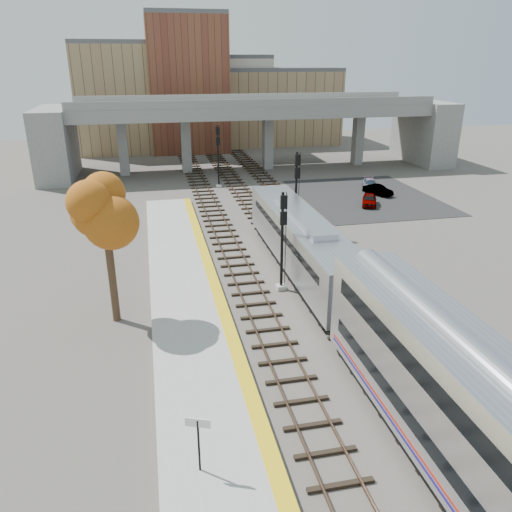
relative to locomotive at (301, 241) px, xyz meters
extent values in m
plane|color=#47423D|center=(-1.00, -9.81, -2.28)|extent=(160.00, 160.00, 0.00)
cube|color=#9E9E99|center=(-8.25, -9.81, -2.10)|extent=(4.50, 60.00, 0.35)
cube|color=yellow|center=(-6.35, -9.81, -1.92)|extent=(0.70, 60.00, 0.01)
cube|color=black|center=(-4.20, 2.69, -2.21)|extent=(2.50, 95.00, 0.14)
cube|color=brown|center=(-4.92, 2.69, -2.10)|extent=(0.07, 95.00, 0.14)
cube|color=brown|center=(-3.48, 2.69, -2.10)|extent=(0.07, 95.00, 0.14)
cube|color=black|center=(0.00, 2.69, -2.21)|extent=(2.50, 95.00, 0.14)
cube|color=brown|center=(-0.72, 2.69, -2.10)|extent=(0.07, 95.00, 0.14)
cube|color=brown|center=(0.72, 2.69, -2.10)|extent=(0.07, 95.00, 0.14)
cube|color=black|center=(4.00, 2.69, -2.21)|extent=(2.50, 95.00, 0.14)
cube|color=brown|center=(3.28, 2.69, -2.10)|extent=(0.07, 95.00, 0.14)
cube|color=brown|center=(4.72, 2.69, -2.10)|extent=(0.07, 95.00, 0.14)
cube|color=slate|center=(4.00, 35.19, 5.47)|extent=(46.00, 10.00, 1.50)
cube|color=slate|center=(4.00, 30.39, 6.72)|extent=(46.00, 0.20, 1.00)
cube|color=slate|center=(4.00, 39.99, 6.72)|extent=(46.00, 0.20, 1.00)
cube|color=slate|center=(-13.00, 35.19, 1.22)|extent=(1.20, 1.60, 7.00)
cube|color=slate|center=(-5.00, 35.19, 1.22)|extent=(1.20, 1.60, 7.00)
cube|color=slate|center=(6.00, 35.19, 1.22)|extent=(1.20, 1.60, 7.00)
cube|color=slate|center=(19.00, 35.19, 1.22)|extent=(1.20, 1.60, 7.00)
cube|color=slate|center=(-21.00, 35.19, 1.97)|extent=(4.00, 12.00, 8.50)
cube|color=slate|center=(29.00, 35.19, 1.97)|extent=(4.00, 12.00, 8.50)
cube|color=#937B55|center=(-11.00, 55.19, 5.72)|extent=(18.00, 14.00, 16.00)
cube|color=#4C4C4F|center=(-11.00, 55.19, 14.02)|extent=(18.00, 14.00, 0.60)
cube|color=beige|center=(3.00, 60.19, 4.72)|extent=(16.00, 16.00, 14.00)
cube|color=#4C4C4F|center=(3.00, 60.19, 12.02)|extent=(16.00, 16.00, 0.60)
cube|color=brown|center=(-3.00, 52.19, 7.72)|extent=(12.00, 10.00, 20.00)
cube|color=#4C4C4F|center=(-3.00, 52.19, 18.02)|extent=(12.00, 10.00, 0.60)
cube|color=#937B55|center=(13.00, 58.19, 3.72)|extent=(20.00, 14.00, 12.00)
cube|color=#4C4C4F|center=(13.00, 58.19, 10.02)|extent=(20.00, 14.00, 0.60)
cube|color=black|center=(13.00, 18.19, -2.26)|extent=(14.00, 18.00, 0.04)
cube|color=#A8AAB2|center=(0.00, -0.01, 0.07)|extent=(3.00, 19.00, 3.20)
cube|color=black|center=(0.00, 9.51, 0.67)|extent=(2.20, 0.06, 1.10)
cube|color=black|center=(0.00, -0.01, 0.67)|extent=(3.02, 16.15, 0.50)
cube|color=black|center=(0.00, -0.01, -1.78)|extent=(2.70, 17.10, 0.50)
cube|color=#A8AAB2|center=(0.00, -0.01, 1.87)|extent=(1.60, 9.50, 0.40)
cube|color=#9E9E99|center=(-2.10, -2.56, -2.13)|extent=(0.60, 0.60, 0.30)
cylinder|color=black|center=(-2.10, -2.56, 0.99)|extent=(0.19, 0.19, 6.54)
cube|color=black|center=(-2.10, -2.81, 3.70)|extent=(0.42, 0.18, 0.84)
cube|color=black|center=(-2.10, -2.81, 2.67)|extent=(0.42, 0.18, 0.84)
cube|color=#9E9E99|center=(2.00, 8.25, -2.13)|extent=(0.60, 0.60, 0.30)
cylinder|color=black|center=(2.00, 8.25, 1.21)|extent=(0.20, 0.20, 6.97)
cube|color=black|center=(2.00, 8.00, 4.10)|extent=(0.45, 0.18, 0.90)
cube|color=black|center=(2.00, 8.00, 3.00)|extent=(0.45, 0.18, 0.90)
cube|color=#9E9E99|center=(-2.10, 25.82, -2.13)|extent=(0.60, 0.60, 0.30)
cylinder|color=black|center=(-2.10, 25.82, 1.28)|extent=(0.20, 0.20, 7.12)
cube|color=black|center=(-2.10, 25.57, 4.23)|extent=(0.46, 0.18, 0.92)
cube|color=black|center=(-2.10, 25.57, 3.11)|extent=(0.46, 0.18, 0.92)
cylinder|color=black|center=(-9.01, -17.21, -0.83)|extent=(0.08, 0.08, 2.20)
cube|color=white|center=(-9.01, -17.21, 0.17)|extent=(0.86, 0.37, 0.35)
cylinder|color=#382619|center=(-12.46, -4.52, 0.86)|extent=(0.44, 0.44, 6.28)
ellipsoid|color=#C07D19|center=(-12.46, -4.52, 4.45)|extent=(3.60, 3.60, 4.49)
imported|color=#99999E|center=(11.83, 14.74, -1.65)|extent=(2.70, 3.73, 1.18)
imported|color=#99999E|center=(14.48, 18.39, -1.67)|extent=(2.70, 3.58, 1.13)
imported|color=#99999E|center=(14.82, 21.25, -1.69)|extent=(2.59, 4.03, 1.09)
camera|label=1|loc=(-9.96, -31.14, 11.88)|focal=35.00mm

